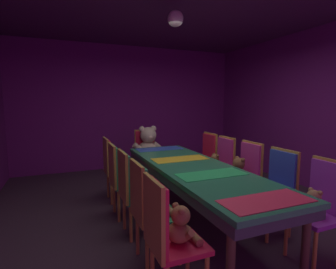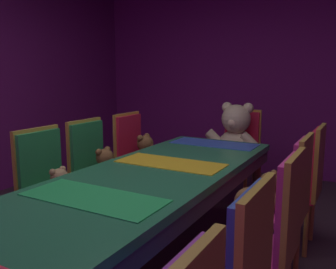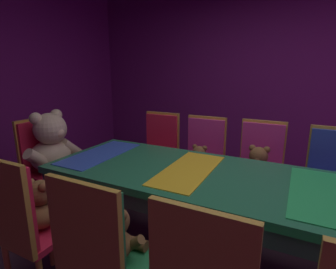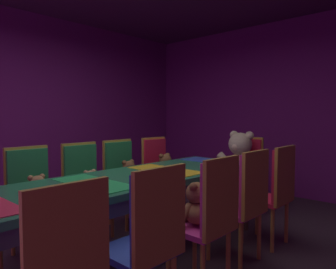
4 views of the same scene
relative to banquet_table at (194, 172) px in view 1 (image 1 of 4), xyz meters
name	(u,v)px [view 1 (image 1 of 4)]	position (x,y,z in m)	size (l,w,h in m)	color
ground_plane	(193,222)	(0.00, 0.00, -0.66)	(7.90, 7.90, 0.00)	#3F2D38
wall_back	(130,107)	(0.00, 3.20, 0.74)	(5.20, 0.12, 2.80)	#721E72
banquet_table	(194,172)	(0.00, 0.00, 0.00)	(0.90, 2.92, 0.75)	#26724C
chair_left_0	(163,229)	(-0.83, -1.09, -0.06)	(0.42, 0.41, 0.98)	red
teddy_left_0	(181,226)	(-0.68, -1.09, -0.07)	(0.25, 0.32, 0.30)	olive
chair_left_1	(145,203)	(-0.81, -0.56, -0.06)	(0.42, 0.41, 0.98)	#268C4C
teddy_left_1	(160,202)	(-0.66, -0.56, -0.08)	(0.23, 0.30, 0.28)	#9E7247
chair_left_2	(130,185)	(-0.81, 0.01, -0.06)	(0.42, 0.41, 0.98)	#268C4C
teddy_left_2	(142,186)	(-0.67, 0.01, -0.09)	(0.21, 0.27, 0.26)	tan
chair_left_3	(118,173)	(-0.84, 0.54, -0.06)	(0.42, 0.41, 0.98)	#268C4C
teddy_left_3	(129,173)	(-0.69, 0.54, -0.07)	(0.25, 0.32, 0.30)	brown
chair_left_4	(111,163)	(-0.82, 1.14, -0.06)	(0.42, 0.41, 0.98)	red
teddy_left_4	(121,162)	(-0.68, 1.14, -0.06)	(0.27, 0.35, 0.33)	brown
chair_right_0	(324,200)	(0.81, -1.14, -0.06)	(0.42, 0.41, 0.98)	purple
teddy_right_0	(313,204)	(0.67, -1.14, -0.09)	(0.21, 0.27, 0.26)	#9E7247
chair_right_1	(278,183)	(0.81, -0.56, -0.06)	(0.42, 0.41, 0.98)	#2D47B2
chair_right_2	(247,170)	(0.83, 0.02, -0.06)	(0.42, 0.41, 0.98)	#CC338C
teddy_right_2	(238,171)	(0.69, 0.02, -0.06)	(0.27, 0.35, 0.33)	brown
chair_right_3	(222,162)	(0.81, 0.58, -0.06)	(0.42, 0.41, 0.98)	#CC338C
teddy_right_3	(214,164)	(0.66, 0.58, -0.08)	(0.22, 0.29, 0.27)	brown
chair_right_4	(206,155)	(0.83, 1.11, -0.06)	(0.42, 0.41, 0.98)	red
throne_chair	(146,150)	(0.00, 2.01, -0.06)	(0.41, 0.42, 0.98)	red
king_teddy_bear	(149,145)	(0.00, 1.84, 0.06)	(0.65, 0.50, 0.61)	beige
pendant_light	(175,19)	(-0.13, 0.29, 1.89)	(0.20, 0.20, 0.20)	white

